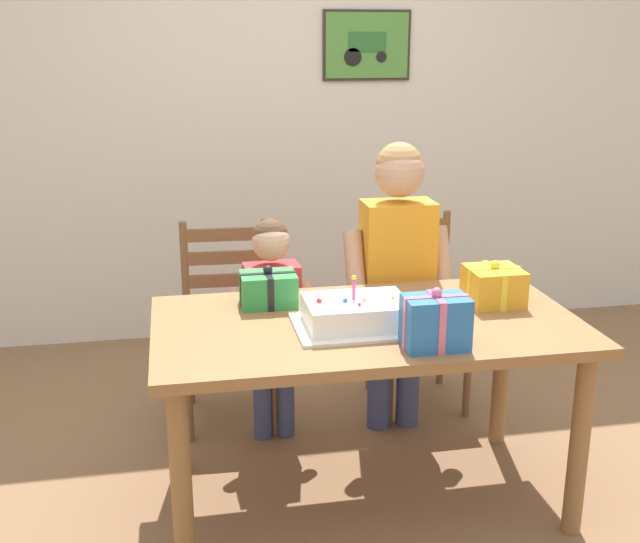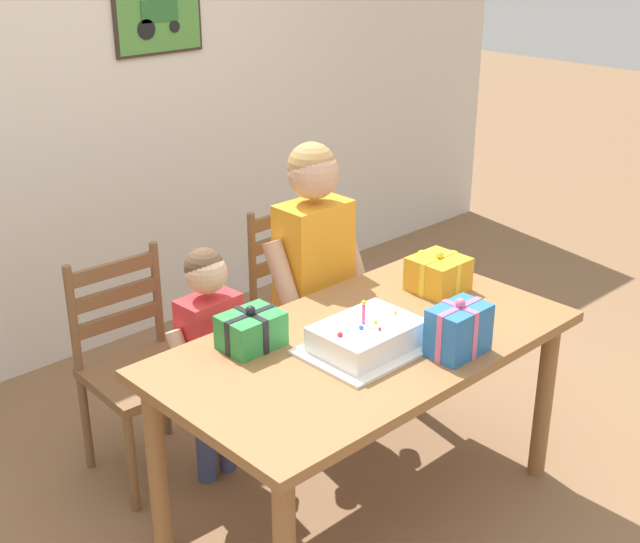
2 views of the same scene
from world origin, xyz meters
name	(u,v)px [view 1 (image 1 of 2)]	position (x,y,z in m)	size (l,w,h in m)	color
ground_plane	(364,499)	(0.00, 0.00, 0.00)	(20.00, 20.00, 0.00)	#846042
back_wall	(287,115)	(0.00, 1.95, 1.30)	(6.40, 0.11, 2.60)	silver
dining_table	(367,345)	(0.00, 0.00, 0.65)	(1.55, 0.84, 0.75)	olive
birthday_cake	(356,314)	(-0.06, -0.06, 0.80)	(0.44, 0.34, 0.19)	white
gift_box_red_large	(268,289)	(-0.33, 0.24, 0.81)	(0.22, 0.17, 0.16)	#2D8E42
gift_box_beside_cake	(435,322)	(0.16, -0.29, 0.84)	(0.22, 0.15, 0.21)	#286BB7
gift_box_corner_small	(494,286)	(0.53, 0.10, 0.82)	(0.21, 0.21, 0.18)	gold
chair_left	(228,323)	(-0.45, 0.83, 0.47)	(0.44, 0.44, 0.92)	brown
chair_right	(416,310)	(0.46, 0.83, 0.47)	(0.42, 0.42, 0.92)	brown
child_older	(397,260)	(0.28, 0.57, 0.80)	(0.47, 0.27, 1.32)	#38426B
child_younger	(272,309)	(-0.28, 0.57, 0.61)	(0.37, 0.21, 1.01)	#38426B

